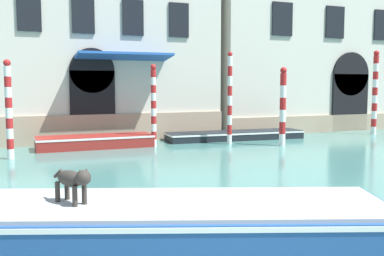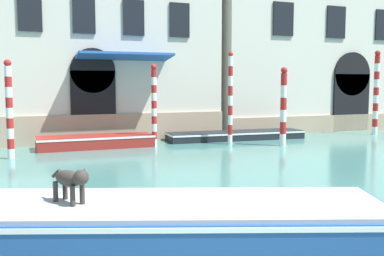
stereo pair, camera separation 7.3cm
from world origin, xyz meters
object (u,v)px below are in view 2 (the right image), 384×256
boat_moored_far (236,135)px  mooring_pole_3 (283,106)px  mooring_pole_2 (376,92)px  mooring_pole_4 (9,109)px  dog_on_deck (71,179)px  boat_moored_near_palazzo (96,141)px  mooring_pole_1 (154,105)px  mooring_pole_0 (230,98)px  boat_foreground (144,221)px

boat_moored_far → mooring_pole_3: size_ratio=2.01×
mooring_pole_2 → mooring_pole_3: mooring_pole_2 is taller
mooring_pole_3 → mooring_pole_4: bearing=176.4°
dog_on_deck → mooring_pole_2: bearing=93.9°
dog_on_deck → mooring_pole_4: bearing=157.2°
boat_moored_near_palazzo → mooring_pole_2: bearing=-2.2°
boat_moored_near_palazzo → mooring_pole_2: size_ratio=1.09×
boat_moored_near_palazzo → mooring_pole_4: bearing=-152.3°
dog_on_deck → boat_moored_far: (8.87, 11.42, -0.89)m
mooring_pole_3 → mooring_pole_1: bearing=161.2°
mooring_pole_0 → boat_foreground: bearing=-123.0°
mooring_pole_0 → mooring_pole_2: 8.66m
mooring_pole_2 → mooring_pole_4: (-17.51, -1.21, -0.43)m
boat_moored_near_palazzo → boat_foreground: bearing=-95.8°
mooring_pole_1 → mooring_pole_3: (5.15, -1.75, -0.05)m
mooring_pole_2 → mooring_pole_3: 7.06m
mooring_pole_0 → mooring_pole_1: bearing=172.2°
dog_on_deck → mooring_pole_0: 12.81m
boat_moored_near_palazzo → mooring_pole_0: 6.00m
mooring_pole_0 → mooring_pole_4: mooring_pole_0 is taller
boat_moored_far → mooring_pole_2: mooring_pole_2 is taller
boat_moored_near_palazzo → mooring_pole_3: (7.48, -2.38, 1.42)m
dog_on_deck → mooring_pole_3: 13.10m
boat_moored_far → mooring_pole_0: bearing=-122.7°
boat_foreground → mooring_pole_0: bearing=77.5°
boat_foreground → mooring_pole_2: 19.00m
mooring_pole_0 → mooring_pole_3: size_ratio=1.20×
boat_moored_near_palazzo → mooring_pole_4: (-3.23, -1.71, 1.49)m
mooring_pole_4 → boat_moored_far: bearing=11.4°
boat_foreground → mooring_pole_1: size_ratio=2.46×
mooring_pole_1 → mooring_pole_4: 5.67m
boat_moored_far → mooring_pole_2: (7.65, -0.78, 1.97)m
boat_foreground → mooring_pole_3: mooring_pole_3 is taller
boat_foreground → boat_moored_near_palazzo: boat_foreground is taller
mooring_pole_3 → mooring_pole_4: mooring_pole_4 is taller
mooring_pole_3 → mooring_pole_4: (-10.71, 0.67, 0.07)m
boat_foreground → mooring_pole_3: 12.60m
boat_moored_far → mooring_pole_4: bearing=-165.3°
mooring_pole_3 → mooring_pole_2: bearing=15.5°
boat_moored_far → mooring_pole_0: (-0.99, -1.36, 1.81)m
boat_foreground → mooring_pole_0: mooring_pole_0 is taller
dog_on_deck → mooring_pole_0: (7.88, 10.05, 0.92)m
boat_moored_far → mooring_pole_4: mooring_pole_4 is taller
dog_on_deck → boat_moored_near_palazzo: bearing=139.8°
dog_on_deck → mooring_pole_4: (-0.99, 9.42, 0.66)m
mooring_pole_1 → mooring_pole_4: size_ratio=0.99×
boat_moored_near_palazzo → mooring_pole_1: (2.34, -0.63, 1.47)m
mooring_pole_3 → mooring_pole_0: bearing=144.8°
mooring_pole_0 → dog_on_deck: bearing=-128.1°
boat_foreground → mooring_pole_1: bearing=92.9°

